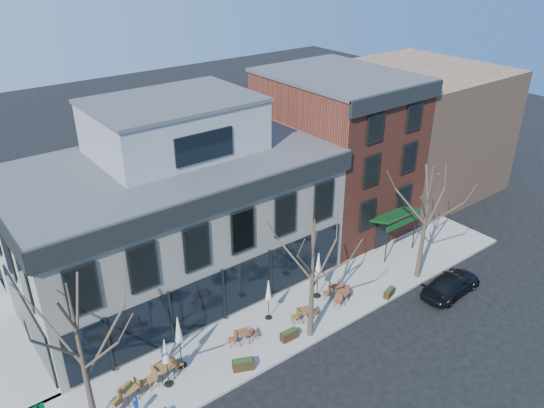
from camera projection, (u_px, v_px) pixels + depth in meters
ground at (224, 321)px, 29.74m from camera, size 120.00×120.00×0.00m
sidewalk_front at (293, 317)px, 29.96m from camera, size 33.50×4.70×0.15m
corner_building at (175, 213)px, 31.24m from camera, size 18.39×10.39×11.10m
red_brick_building at (336, 151)px, 37.81m from camera, size 8.20×11.78×11.18m
bg_building at (413, 128)px, 44.27m from camera, size 12.00×12.00×10.00m
tree_corner at (83, 363)px, 20.94m from camera, size 3.93×3.98×7.92m
tree_mid at (312, 278)px, 26.92m from camera, size 3.50×3.55×7.04m
tree_right at (425, 222)px, 31.72m from camera, size 3.72×3.77×7.48m
parked_sedan at (451, 284)px, 31.82m from camera, size 4.59×2.09×1.30m
call_box at (136, 406)px, 23.39m from camera, size 0.23×0.23×1.18m
cafe_set_0 at (129, 392)px, 24.27m from camera, size 1.86×0.90×0.95m
cafe_set_1 at (164, 371)px, 25.41m from camera, size 2.03×0.87×1.05m
cafe_set_2 at (243, 336)px, 27.79m from camera, size 1.63×0.83×0.83m
cafe_set_3 at (305, 314)px, 29.41m from camera, size 1.70×0.86×0.87m
cafe_set_4 at (343, 296)px, 30.92m from camera, size 1.64×0.89×0.84m
cafe_set_5 at (337, 291)px, 31.31m from camera, size 1.72×1.07×0.89m
umbrella_0 at (165, 353)px, 24.48m from camera, size 0.44×0.44×2.76m
umbrella_1 at (179, 332)px, 25.50m from camera, size 0.49×0.49×3.03m
umbrella_2 at (268, 292)px, 28.97m from camera, size 0.41×0.41×2.56m
umbrella_4 at (318, 266)px, 30.62m from camera, size 0.48×0.48×3.02m
planter_1 at (243, 364)px, 26.13m from camera, size 1.14×0.83×0.59m
planter_2 at (289, 335)px, 28.10m from camera, size 1.00×0.43×0.55m
planter_3 at (389, 292)px, 31.50m from camera, size 0.95×0.59×0.50m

